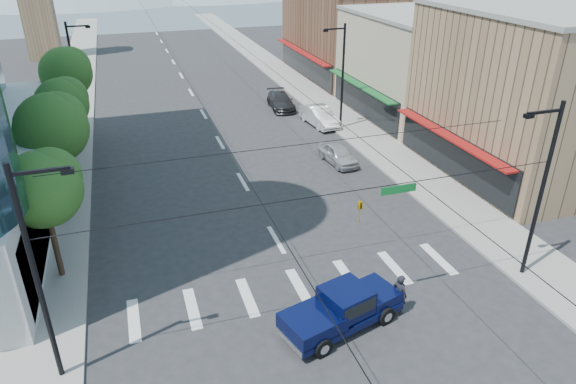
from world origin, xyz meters
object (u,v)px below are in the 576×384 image
object	(u,v)px
pickup_truck	(341,308)
pedestrian	(400,294)
parked_car_mid	(319,116)
parked_car_far	(281,101)
parked_car_near	(338,154)

from	to	relation	value
pickup_truck	pedestrian	bearing A→B (deg)	-13.85
pickup_truck	parked_car_mid	world-z (taller)	pickup_truck
pedestrian	parked_car_far	distance (m)	31.26
parked_car_near	parked_car_mid	distance (m)	8.72
pickup_truck	parked_car_near	bearing A→B (deg)	51.32
pickup_truck	parked_car_near	distance (m)	18.17
pedestrian	parked_car_far	size ratio (longest dim) A/B	0.39
pickup_truck	parked_car_near	xyz separation A→B (m)	(7.02, 16.76, -0.28)
parked_car_mid	parked_car_far	size ratio (longest dim) A/B	0.99
parked_car_near	pedestrian	bearing A→B (deg)	-108.94
pedestrian	parked_car_near	world-z (taller)	pedestrian
parked_car_mid	pickup_truck	bearing A→B (deg)	-115.09
pickup_truck	pedestrian	distance (m)	2.87
pickup_truck	parked_car_far	world-z (taller)	pickup_truck
pickup_truck	pedestrian	size ratio (longest dim) A/B	2.97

